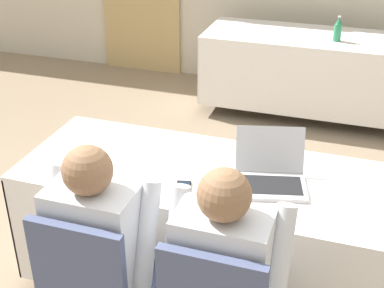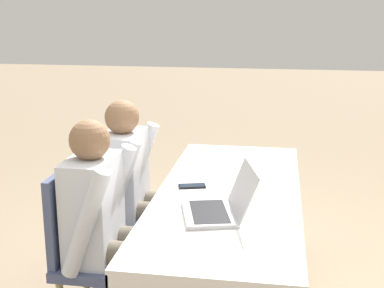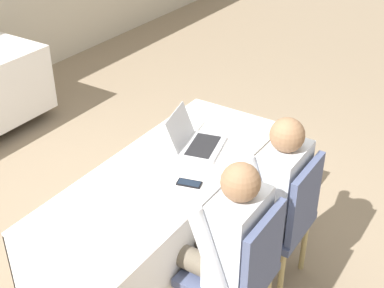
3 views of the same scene
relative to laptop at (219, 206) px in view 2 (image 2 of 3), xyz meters
name	(u,v)px [view 2 (image 2 of 3)]	position (x,y,z in m)	size (l,w,h in m)	color
conference_table_near	(228,224)	(-0.33, 0.01, -0.23)	(1.86, 0.74, 0.76)	white
laptop	(219,206)	(0.00, 0.00, 0.00)	(0.40, 0.39, 0.23)	#B7B7BC
cell_phone	(192,186)	(-0.37, -0.19, -0.04)	(0.10, 0.16, 0.01)	black
paper_beside_laptop	(214,208)	(-0.09, -0.03, -0.04)	(0.30, 0.35, 0.00)	white
paper_centre_table	(241,237)	(0.23, 0.12, -0.04)	(0.25, 0.32, 0.00)	white
chair_near_left	(121,209)	(-0.60, -0.66, -0.29)	(0.44, 0.44, 0.92)	tan
chair_near_right	(90,248)	(-0.06, -0.66, -0.29)	(0.44, 0.44, 0.92)	tan
person_checkered_shirt	(137,185)	(-0.60, -0.56, -0.13)	(0.50, 0.52, 1.18)	#665B4C
person_white_shirt	(109,220)	(-0.06, -0.56, -0.13)	(0.50, 0.52, 1.18)	#665B4C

